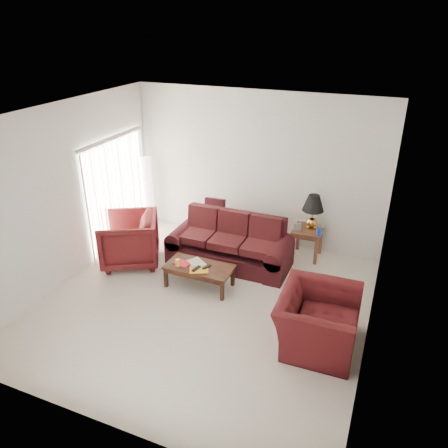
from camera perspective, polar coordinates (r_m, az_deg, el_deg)
name	(u,v)px	position (r m, az deg, el deg)	size (l,w,h in m)	color
floor	(204,304)	(7.14, -2.65, -10.37)	(5.00, 5.00, 0.00)	beige
blinds	(118,193)	(8.74, -13.69, 3.98)	(0.10, 2.00, 2.16)	silver
sofa	(229,242)	(7.98, 0.70, -2.34)	(2.23, 0.96, 0.91)	black
throw_pillow	(215,208)	(8.72, -1.21, 2.04)	(0.41, 0.12, 0.41)	black
end_table	(307,243)	(8.44, 10.78, -2.43)	(0.53, 0.53, 0.58)	#55361D
table_lamp	(313,212)	(8.20, 11.51, 1.53)	(0.40, 0.40, 0.67)	#B38438
clock	(297,227)	(8.19, 9.55, -0.39)	(0.14, 0.05, 0.14)	#B0B1B5
blue_canister	(319,232)	(8.07, 12.32, -0.97)	(0.10, 0.10, 0.16)	#173C95
picture_frame	(303,220)	(8.45, 10.24, 0.47)	(0.13, 0.02, 0.16)	silver
floor_lamp	(148,192)	(9.48, -9.90, 4.14)	(0.26, 0.26, 1.57)	white
armchair_left	(129,240)	(8.20, -12.28, -2.03)	(1.00, 1.03, 0.94)	#491112
armchair_right	(317,320)	(6.30, 12.10, -12.20)	(1.21, 1.06, 0.79)	#420F11
coffee_table	(199,276)	(7.47, -3.24, -6.79)	(1.13, 0.56, 0.39)	black
magazine_red	(182,263)	(7.45, -5.48, -5.11)	(0.27, 0.20, 0.02)	red
magazine_white	(196,263)	(7.45, -3.62, -5.05)	(0.30, 0.23, 0.02)	beige
magazine_orange	(199,270)	(7.25, -3.29, -5.98)	(0.31, 0.23, 0.02)	gold
remote_a	(196,269)	(7.24, -3.64, -5.83)	(0.06, 0.19, 0.02)	black
remote_b	(207,267)	(7.28, -2.28, -5.62)	(0.05, 0.17, 0.02)	black
yellow_glass	(178,263)	(7.36, -6.09, -5.05)	(0.07, 0.07, 0.12)	#FFEF38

